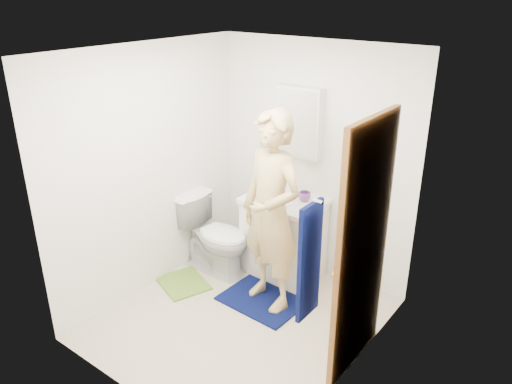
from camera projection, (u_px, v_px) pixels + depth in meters
floor at (241, 319)px, 4.62m from camera, size 2.20×2.40×0.02m
ceiling at (237, 50)px, 3.68m from camera, size 2.20×2.40×0.02m
wall_back at (314, 161)px, 5.04m from camera, size 2.20×0.02×2.40m
wall_front at (123, 259)px, 3.26m from camera, size 2.20×0.02×2.40m
wall_left at (149, 172)px, 4.76m from camera, size 0.02×2.40×2.40m
wall_right at (361, 238)px, 3.53m from camera, size 0.02×2.40×2.40m
vanity_cabinet at (284, 238)px, 5.21m from camera, size 0.75×0.55×0.80m
countertop at (285, 201)px, 5.05m from camera, size 0.79×0.59×0.05m
sink_basin at (285, 200)px, 5.04m from camera, size 0.40×0.40×0.03m
faucet at (295, 188)px, 5.15m from camera, size 0.03×0.03×0.12m
medicine_cabinet at (299, 122)px, 4.91m from camera, size 0.50×0.12×0.70m
mirror_panel at (296, 123)px, 4.87m from camera, size 0.46×0.01×0.66m
door at (362, 249)px, 3.73m from camera, size 0.05×0.80×2.05m
door_knob at (336, 274)px, 3.55m from camera, size 0.07×0.07×0.07m
towel at (309, 261)px, 3.14m from camera, size 0.03×0.24×0.80m
towel_hook at (318, 202)px, 2.95m from camera, size 0.06×0.02×0.02m
toilet at (215, 235)px, 5.25m from camera, size 0.82×0.48×0.83m
bath_mat at (262, 300)px, 4.86m from camera, size 0.79×0.58×0.02m
green_rug at (183, 283)px, 5.13m from camera, size 0.62×0.58×0.02m
soap_dispenser at (268, 187)px, 5.09m from camera, size 0.11×0.11×0.18m
toothbrush_cup at (305, 196)px, 4.97m from camera, size 0.12×0.12×0.10m
man at (271, 213)px, 4.47m from camera, size 0.77×0.60×1.88m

